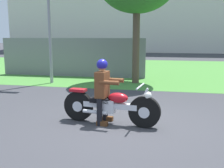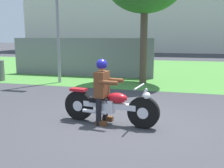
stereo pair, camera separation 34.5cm
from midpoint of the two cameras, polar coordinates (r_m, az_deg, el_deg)
The scene contains 5 objects.
ground at distance 5.94m, azimuth 4.87°, elevation -8.34°, with size 120.00×120.00×0.00m, color #38383D.
grass_verge at distance 15.26m, azimuth 11.32°, elevation 3.01°, with size 60.00×12.00×0.01m, color #478438.
motorcycle_lead at distance 5.75m, azimuth 1.25°, elevation -4.74°, with size 2.19×0.66×0.90m.
rider_lead at distance 5.71m, azimuth -0.30°, elevation -0.46°, with size 0.59×0.50×1.42m.
fence_segment at distance 12.68m, azimuth -6.17°, elevation 5.76°, with size 7.00×0.06×1.80m, color slate.
Camera 2 is at (1.15, -5.50, 1.90)m, focal length 42.40 mm.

